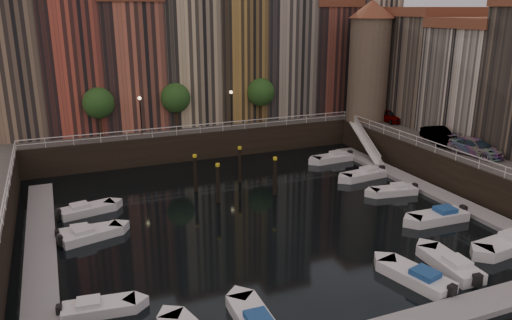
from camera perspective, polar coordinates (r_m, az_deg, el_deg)
name	(u,v)px	position (r m, az deg, el deg)	size (l,w,h in m)	color
ground	(257,213)	(40.55, 0.15, -6.07)	(200.00, 200.00, 0.00)	black
quay_far	(178,127)	(63.77, -8.88, 3.73)	(80.00, 20.00, 3.00)	black
dock_left	(41,252)	(36.99, -23.40, -9.64)	(2.00, 28.00, 0.35)	gray
dock_right	(426,188)	(47.94, 18.84, -3.09)	(2.00, 28.00, 0.35)	gray
mountains	(108,39)	(145.56, -16.52, 13.15)	(145.00, 100.00, 18.00)	#2D382D
far_terrace	(207,51)	(60.78, -5.61, 12.24)	(48.70, 10.30, 17.50)	#846B54
right_terrace	(484,73)	(56.31, 24.60, 9.02)	(9.30, 24.30, 14.00)	#695E4F
corner_tower	(369,60)	(60.07, 12.80, 11.13)	(5.20, 5.20, 13.80)	#6B5B4C
promenade_trees	(182,98)	(55.03, -8.50, 7.06)	(21.20, 3.20, 5.20)	black
street_lamps	(187,105)	(54.27, -7.87, 6.21)	(10.36, 0.36, 4.18)	black
railings	(236,153)	(43.58, -2.31, 0.86)	(36.08, 34.04, 0.52)	white
gangway	(366,141)	(56.21, 12.43, 2.18)	(2.78, 8.32, 3.73)	white
mooring_pilings	(232,175)	(44.47, -2.74, -1.70)	(6.62, 4.77, 3.78)	black
boat_left_1	(97,308)	(29.45, -17.70, -15.79)	(4.18, 1.93, 0.94)	silver
boat_left_2	(90,235)	(37.99, -18.46, -8.08)	(4.59, 2.65, 1.03)	silver
boat_left_3	(86,232)	(38.55, -18.88, -7.80)	(4.12, 1.53, 0.94)	silver
boat_left_4	(86,210)	(42.53, -18.86, -5.40)	(4.62, 2.51, 1.03)	silver
boat_right_0	(507,244)	(38.63, 26.80, -8.58)	(5.30, 2.41, 1.20)	silver
boat_right_1	(439,216)	(41.45, 20.20, -6.07)	(4.99, 1.97, 1.14)	silver
boat_right_2	(395,190)	(46.11, 15.56, -3.38)	(4.40, 2.15, 0.99)	silver
boat_right_3	(365,175)	(49.64, 12.30, -1.63)	(4.87, 2.24, 1.10)	silver
boat_right_4	(333,158)	(54.59, 8.84, 0.25)	(4.76, 2.01, 1.08)	silver
boat_near_2	(417,277)	(32.26, 17.95, -12.62)	(2.84, 5.06, 1.13)	silver
boat_near_3	(451,265)	(34.37, 21.39, -11.08)	(2.12, 4.96, 1.12)	silver
car_a	(389,117)	(60.62, 15.01, 4.82)	(1.70, 4.22, 1.44)	gray
car_b	(439,136)	(52.31, 20.16, 2.54)	(1.64, 4.71, 1.55)	gray
car_c	(476,148)	(49.22, 23.80, 1.23)	(2.08, 5.12, 1.49)	gray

